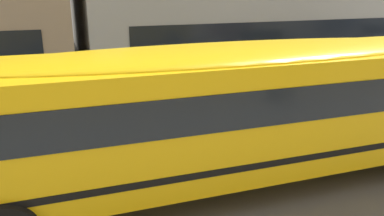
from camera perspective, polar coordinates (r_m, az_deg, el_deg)
name	(u,v)px	position (r m, az deg, el deg)	size (l,w,h in m)	color
ground_plane	(198,158)	(9.86, 0.90, -7.42)	(400.00, 400.00, 0.00)	#54514F
sidewalk_far	(138,88)	(16.56, -8.06, 2.93)	(120.00, 3.00, 0.01)	gray
lane_centreline	(198,158)	(9.86, 0.90, -7.41)	(110.00, 0.16, 0.01)	silver
school_bus	(223,105)	(8.02, 4.67, 0.47)	(13.74, 3.35, 3.06)	yellow
parked_car_grey_near_corner	(354,66)	(18.24, 23.02, 5.77)	(3.90, 1.88, 1.64)	gray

